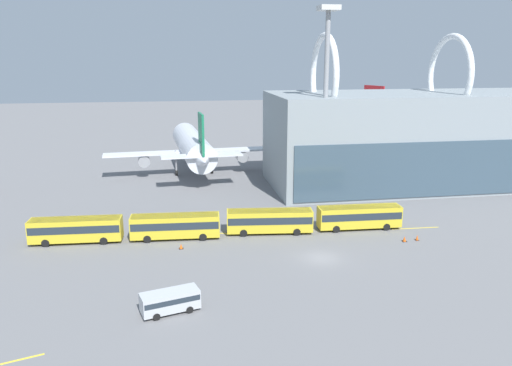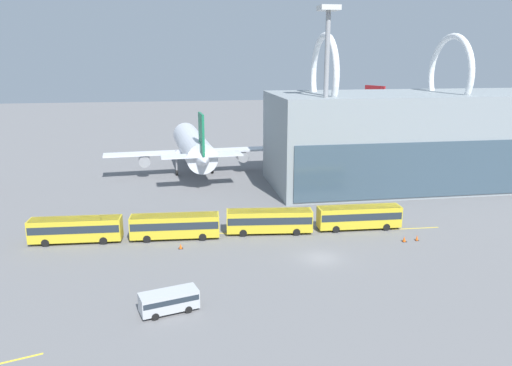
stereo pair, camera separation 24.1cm
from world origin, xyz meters
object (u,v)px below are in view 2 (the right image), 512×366
Objects in this scene: shuttle_bus_3 at (359,216)px; floodlight_mast at (326,81)px; shuttle_bus_0 at (76,228)px; traffic_cone_2 at (417,238)px; traffic_cone_1 at (181,246)px; airliner_at_gate_far at (193,146)px; service_van_foreground at (169,300)px; shuttle_bus_2 at (269,220)px; airliner_parked_remote at (417,133)px; traffic_cone_0 at (404,239)px; shuttle_bus_1 at (175,225)px.

shuttle_bus_3 is 0.38× the size of floodlight_mast.
shuttle_bus_0 is 38.20m from shuttle_bus_3.
shuttle_bus_0 is 1.00× the size of shuttle_bus_3.
traffic_cone_1 is at bearing 176.12° from traffic_cone_2.
airliner_at_gate_far reaches higher than service_van_foreground.
shuttle_bus_2 is 12.73m from shuttle_bus_3.
airliner_at_gate_far reaches higher than shuttle_bus_3.
shuttle_bus_2 is 18.88× the size of traffic_cone_1.
airliner_at_gate_far is 46.29× the size of traffic_cone_2.
service_van_foreground is at bearing -65.10° from airliner_parked_remote.
airliner_at_gate_far is 33.81m from floodlight_mast.
traffic_cone_0 is at bearing -170.87° from service_van_foreground.
shuttle_bus_2 reaches higher than traffic_cone_2.
shuttle_bus_1 is 18.76× the size of traffic_cone_1.
shuttle_bus_1 is 4.14m from traffic_cone_1.
shuttle_bus_0 is at bearing 161.61° from traffic_cone_1.
shuttle_bus_1 is at bearing 99.35° from traffic_cone_1.
airliner_at_gate_far is 39.22m from shuttle_bus_2.
airliner_parked_remote is at bearing 42.58° from traffic_cone_1.
shuttle_bus_0 is 15.25× the size of traffic_cone_2.
traffic_cone_0 reaches higher than traffic_cone_1.
service_van_foreground is 8.21× the size of traffic_cone_0.
floodlight_mast is at bearing -141.84° from airliner_at_gate_far.
airliner_parked_remote is 58.39× the size of traffic_cone_1.
airliner_parked_remote is 50.33m from floodlight_mast.
traffic_cone_1 is (-3.39, -41.86, -5.40)m from airliner_at_gate_far.
airliner_at_gate_far is 3.03× the size of shuttle_bus_0.
airliner_parked_remote is 51.65× the size of traffic_cone_0.
airliner_parked_remote is 3.11× the size of shuttle_bus_1.
shuttle_bus_2 is (12.73, 0.05, 0.00)m from shuttle_bus_1.
floodlight_mast reaches higher than shuttle_bus_2.
floodlight_mast is (-33.98, -34.26, 14.30)m from airliner_parked_remote.
airliner_at_gate_far reaches higher than traffic_cone_2.
airliner_parked_remote reaches higher than shuttle_bus_2.
shuttle_bus_0 is 42.87m from traffic_cone_0.
traffic_cone_1 is (-28.97, 2.22, -0.04)m from traffic_cone_0.
shuttle_bus_3 is at bearing -158.60° from service_van_foreground.
shuttle_bus_1 is at bearing 168.57° from traffic_cone_0.
airliner_parked_remote is 79.23m from traffic_cone_1.
airliner_at_gate_far is at bearing 87.48° from shuttle_bus_1.
traffic_cone_1 is at bearing -110.06° from service_van_foreground.
floodlight_mast reaches higher than traffic_cone_2.
floodlight_mast reaches higher than traffic_cone_0.
floodlight_mast is 44.04× the size of traffic_cone_0.
airliner_at_gate_far is 3.04× the size of shuttle_bus_3.
shuttle_bus_2 is 16.70× the size of traffic_cone_0.
service_van_foreground is (-4.70, -57.91, -4.47)m from airliner_at_gate_far.
floodlight_mast reaches higher than shuttle_bus_0.
shuttle_bus_2 reaches higher than traffic_cone_0.
traffic_cone_1 is (-24.24, -19.23, -19.43)m from floodlight_mast.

